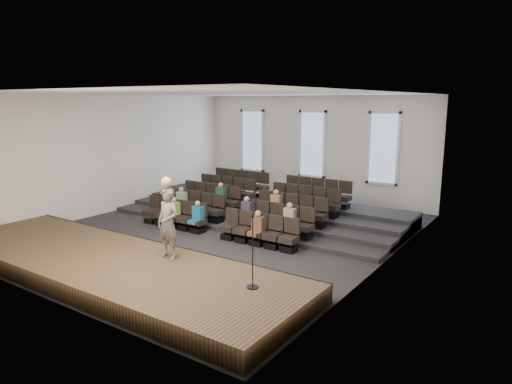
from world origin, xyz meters
TOP-DOWN VIEW (x-y plane):
  - ground at (0.00, 0.00)m, footprint 14.00×14.00m
  - ceiling at (0.00, 0.00)m, footprint 12.00×14.00m
  - wall_back at (0.00, 7.02)m, footprint 12.00×0.04m
  - wall_front at (0.00, -7.02)m, footprint 12.00×0.04m
  - wall_left at (-6.02, 0.00)m, footprint 0.04×14.00m
  - wall_right at (6.02, 0.00)m, footprint 0.04×14.00m
  - stage at (0.00, -5.10)m, footprint 11.80×3.60m
  - stage_lip at (0.00, -3.33)m, footprint 11.80×0.06m
  - risers at (0.00, 3.17)m, footprint 11.80×4.80m
  - seating_rows at (-0.00, 1.54)m, footprint 6.80×4.70m
  - windows at (0.00, 6.95)m, footprint 8.44×0.10m
  - audience at (0.00, 0.32)m, footprint 5.45×2.64m
  - speaker at (1.40, -4.17)m, footprint 0.73×0.49m
  - mic_stand at (4.47, -4.56)m, footprint 0.29×0.29m

SIDE VIEW (x-z plane):
  - ground at x=0.00m, z-range 0.00..0.00m
  - risers at x=0.00m, z-range -0.10..0.50m
  - stage at x=0.00m, z-range 0.00..0.50m
  - stage_lip at x=0.00m, z-range -0.01..0.51m
  - seating_rows at x=0.00m, z-range -0.15..1.52m
  - audience at x=0.00m, z-range 0.26..1.36m
  - mic_stand at x=4.47m, z-range 0.15..1.89m
  - speaker at x=1.40m, z-range 0.50..2.45m
  - wall_back at x=0.00m, z-range 0.00..5.00m
  - wall_front at x=0.00m, z-range 0.00..5.00m
  - wall_left at x=-6.02m, z-range 0.00..5.00m
  - wall_right at x=6.02m, z-range 0.00..5.00m
  - windows at x=0.00m, z-range 1.08..4.32m
  - ceiling at x=0.00m, z-range 5.00..5.02m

